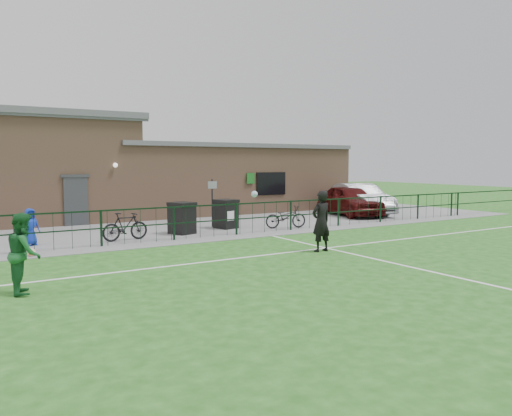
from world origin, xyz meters
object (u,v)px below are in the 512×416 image
bicycle_e (286,217)px  wheelie_bin_right (226,215)px  sign_post (212,203)px  outfield_player (24,253)px  wheelie_bin_left (182,219)px  bicycle_d (125,226)px  ball_ground (31,253)px  spectator_child (30,227)px  car_silver (360,199)px  car_maroon (350,200)px

bicycle_e → wheelie_bin_right: bearing=74.6°
sign_post → outfield_player: size_ratio=1.19×
wheelie_bin_left → bicycle_e: size_ratio=0.64×
bicycle_d → ball_ground: bicycle_d is taller
outfield_player → bicycle_e: bearing=-53.9°
spectator_child → sign_post: bearing=-8.2°
sign_post → spectator_child: 7.28m
wheelie_bin_right → car_silver: (8.64, 1.28, 0.25)m
bicycle_d → outfield_player: size_ratio=0.97×
wheelie_bin_right → spectator_child: spectator_child is taller
bicycle_e → outfield_player: size_ratio=1.03×
wheelie_bin_left → spectator_child: 5.27m
wheelie_bin_right → car_maroon: bearing=-5.5°
bicycle_e → bicycle_d: bearing=103.7°
car_maroon → spectator_child: (-15.19, -1.46, -0.16)m
car_silver → bicycle_e: car_silver is taller
wheelie_bin_left → wheelie_bin_right: wheelie_bin_left is taller
bicycle_d → outfield_player: bearing=140.0°
sign_post → bicycle_d: bearing=-157.5°
spectator_child → outfield_player: (-0.94, -6.33, 0.21)m
spectator_child → bicycle_d: bearing=-29.2°
car_silver → bicycle_e: size_ratio=2.80×
bicycle_d → spectator_child: spectator_child is taller
sign_post → car_silver: bearing=3.8°
spectator_child → ball_ground: 2.11m
bicycle_d → wheelie_bin_right: bearing=-82.5°
car_silver → outfield_player: bearing=-139.8°
wheelie_bin_left → wheelie_bin_right: 2.25m
wheelie_bin_left → ball_ground: 5.86m
sign_post → bicycle_e: 3.13m
wheelie_bin_left → outfield_player: (-6.21, -6.22, 0.27)m
bicycle_e → ball_ground: 9.91m
bicycle_d → spectator_child: bearing=72.1°
bicycle_d → ball_ground: bearing=108.0°
spectator_child → ball_ground: bearing=-114.2°
car_maroon → bicycle_d: size_ratio=2.78×
outfield_player → car_maroon: bearing=-55.8°
car_maroon → ball_ground: size_ratio=18.80×
bicycle_d → car_maroon: bearing=-86.1°
bicycle_e → car_maroon: bearing=-52.4°
wheelie_bin_right → bicycle_e: wheelie_bin_right is taller
spectator_child → outfield_player: bearing=-115.6°
spectator_child → car_maroon: bearing=-11.6°
bicycle_d → bicycle_e: bearing=-97.5°
bicycle_e → ball_ground: bearing=112.4°
bicycle_e → ball_ground: bicycle_e is taller
wheelie_bin_left → car_maroon: car_maroon is taller
car_silver → bicycle_d: bearing=-155.0°
sign_post → ball_ground: (-7.44, -3.17, -0.90)m
spectator_child → wheelie_bin_right: bearing=-13.7°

